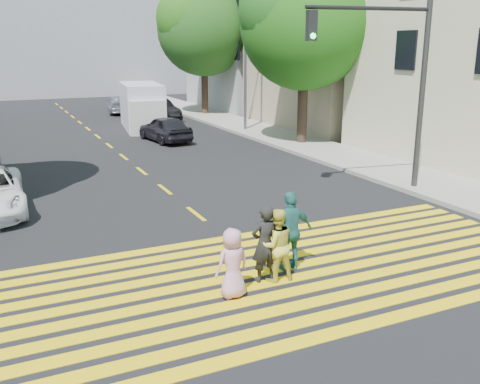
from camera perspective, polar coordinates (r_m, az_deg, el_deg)
ground at (r=10.40m, az=7.14°, el=-11.48°), size 120.00×120.00×0.00m
sidewalk_right at (r=26.92m, az=5.65°, el=5.43°), size 3.00×60.00×0.15m
crosswalk at (r=11.39m, az=3.71°, el=-8.88°), size 13.40×5.30×0.01m
lane_line at (r=31.08m, az=-15.46°, el=6.15°), size 0.12×34.40×0.01m
building_right_tan at (r=33.47m, az=12.25°, el=15.57°), size 10.00×10.00×10.00m
building_right_grey at (r=42.79m, az=3.06°, el=15.76°), size 10.00×10.00×10.00m
backdrop_block at (r=56.05m, az=-20.62°, el=15.76°), size 30.00×8.00×12.00m
tree_right_near at (r=26.05m, az=7.12°, el=18.05°), size 7.42×7.03×8.80m
tree_right_far at (r=37.51m, az=-3.79°, el=17.47°), size 6.93×6.36×9.02m
pedestrian_man at (r=10.83m, az=2.65°, el=-5.56°), size 0.60×0.40×1.62m
pedestrian_woman at (r=10.91m, az=3.88°, el=-5.67°), size 0.80×0.65×1.53m
pedestrian_child at (r=10.20m, az=-0.80°, el=-7.61°), size 0.73×0.53×1.38m
pedestrian_extra at (r=11.41m, az=5.40°, el=-4.21°), size 1.02×0.43×1.74m
dark_car_near at (r=27.29m, az=-8.01°, el=6.71°), size 2.04×3.98×1.30m
silver_car at (r=39.70m, az=-12.69°, el=9.11°), size 2.40×4.47×1.23m
dark_car_parked at (r=35.35m, az=-8.67°, el=8.67°), size 1.98×4.25×1.35m
white_van at (r=31.64m, az=-10.35°, el=8.83°), size 2.74×5.68×2.57m
traffic_signal at (r=17.63m, az=15.95°, el=12.54°), size 4.17×0.86×6.16m
street_lamp at (r=29.85m, az=0.26°, el=16.21°), size 2.02×0.42×8.93m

